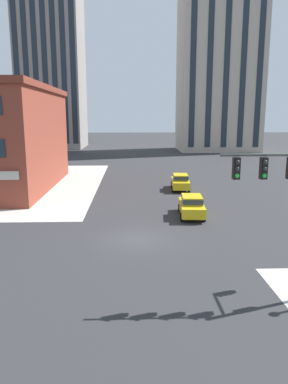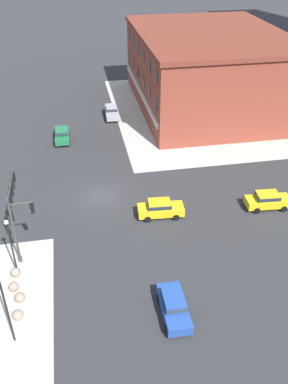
% 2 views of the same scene
% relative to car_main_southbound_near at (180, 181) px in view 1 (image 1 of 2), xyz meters
% --- Properties ---
extents(ground_plane, '(320.00, 320.00, 0.00)m').
position_rel_car_main_southbound_near_xyz_m(ground_plane, '(-4.89, -15.93, -0.92)').
color(ground_plane, '#2D2D30').
extents(car_main_southbound_near, '(2.13, 4.51, 1.68)m').
position_rel_car_main_southbound_near_xyz_m(car_main_southbound_near, '(0.00, 0.00, 0.00)').
color(car_main_southbound_near, gold).
rests_on(car_main_southbound_near, ground).
extents(car_cross_eastbound, '(2.13, 4.51, 1.68)m').
position_rel_car_main_southbound_near_xyz_m(car_cross_eastbound, '(-0.55, -10.73, 0.00)').
color(car_cross_eastbound, gold).
rests_on(car_cross_eastbound, ground).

